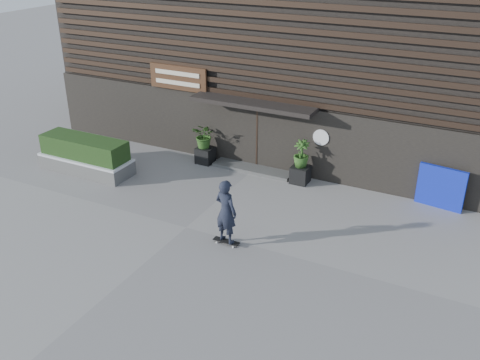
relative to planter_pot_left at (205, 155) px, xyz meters
The scene contains 12 objects.
ground 4.80m from the planter_pot_left, 66.64° to the right, with size 80.00×80.00×0.00m, color gray.
entrance_step 1.93m from the planter_pot_left, ahead, with size 3.00×0.80×0.12m, color #484845.
planter_pot_left is the anchor object (origin of this frame).
bamboo_left 0.78m from the planter_pot_left, ahead, with size 0.86×0.75×0.96m, color #2D591E.
planter_pot_right 3.80m from the planter_pot_left, ahead, with size 0.60×0.60×0.60m, color black.
bamboo_right 3.88m from the planter_pot_left, ahead, with size 0.54×0.54×0.96m, color #2D591E.
raised_bed 4.33m from the planter_pot_left, 142.97° to the right, with size 3.50×1.20×0.50m, color #535250.
snow_layer 4.33m from the planter_pot_left, 142.97° to the right, with size 3.50×1.20×0.08m, color silver.
hedge 4.37m from the planter_pot_left, 142.97° to the right, with size 3.30×1.00×0.70m, color #1C3814.
blue_tarp 8.36m from the planter_pot_left, ahead, with size 1.46×0.12×1.37m, color #0D1CB0.
building 6.94m from the planter_pot_left, 71.14° to the left, with size 18.00×11.00×8.00m.
skateboarder 5.79m from the planter_pot_left, 53.89° to the right, with size 0.78×0.59×1.97m.
Camera 1 is at (7.54, -11.33, 8.05)m, focal length 39.64 mm.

